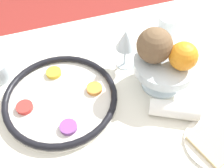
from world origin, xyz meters
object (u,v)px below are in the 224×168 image
Objects in this scene: fruit_stand at (164,67)px; orange_fruit at (183,56)px; bread_plate at (214,143)px; seder_plate at (61,98)px; cup_near at (168,24)px; napkin_roll at (174,110)px; wine_glass at (125,41)px; coconut at (155,45)px.

orange_fruit is (0.03, -0.04, 0.07)m from fruit_stand.
bread_plate is at bearing -86.73° from orange_fruit.
bread_plate is (0.38, -0.29, -0.01)m from seder_plate.
cup_near is (0.10, 0.49, 0.02)m from bread_plate.
napkin_roll is at bearing -119.48° from orange_fruit.
wine_glass reaches higher than napkin_roll.
orange_fruit is 0.55× the size of napkin_roll.
coconut reaches higher than fruit_stand.
bread_plate is 0.14m from napkin_roll.
fruit_stand is 0.29m from cup_near.
seder_plate is at bearing 177.34° from coconut.
cup_near is at bearing 68.27° from orange_fruit.
coconut reaches higher than orange_fruit.
wine_glass is at bearing 105.04° from napkin_roll.
coconut is 1.37× the size of cup_near.
orange_fruit reaches higher than bread_plate.
bread_plate is (0.13, -0.37, -0.10)m from wine_glass.
coconut is 0.31m from cup_near.
coconut is at bearing -2.66° from seder_plate.
napkin_roll reaches higher than seder_plate.
seder_plate is 2.31× the size of napkin_roll.
fruit_stand is at bearing 82.11° from napkin_roll.
seder_plate is 2.13× the size of bread_plate.
seder_plate is 4.21× the size of orange_fruit.
seder_plate is 1.84× the size of fruit_stand.
seder_plate is 0.34m from fruit_stand.
orange_fruit reaches higher than seder_plate.
coconut reaches higher than wine_glass.
seder_plate is at bearing -161.01° from wine_glass.
fruit_stand is 0.08m from orange_fruit.
napkin_roll is at bearing -113.72° from cup_near.
cup_near is at bearing 23.53° from seder_plate.
wine_glass is at bearing 124.66° from fruit_stand.
coconut is at bearing -128.67° from cup_near.
wine_glass is 1.93× the size of cup_near.
bread_plate is at bearing -70.85° from wine_glass.
bread_plate is (0.05, -0.25, -0.07)m from fruit_stand.
fruit_stand is 2.47× the size of cup_near.
fruit_stand is at bearing -34.27° from coconut.
napkin_roll is (-0.06, 0.13, 0.02)m from bread_plate.
coconut is at bearing 139.00° from orange_fruit.
seder_plate is at bearing 152.75° from napkin_roll.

